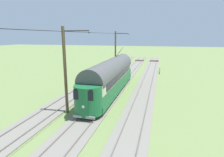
{
  "coord_description": "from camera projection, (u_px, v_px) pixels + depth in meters",
  "views": [
    {
      "loc": [
        -5.94,
        23.65,
        7.15
      ],
      "look_at": [
        -0.3,
        2.07,
        2.03
      ],
      "focal_mm": 30.06,
      "sensor_mm": 36.0,
      "label": 1
    }
  ],
  "objects": [
    {
      "name": "overhead_wire_run",
      "position": [
        91.0,
        33.0,
        16.31
      ],
      "size": [
        2.43,
        42.8,
        0.18
      ],
      "color": "black",
      "rests_on": "ground"
    },
    {
      "name": "track_streetcar_siding",
      "position": [
        145.0,
        91.0,
        24.63
      ],
      "size": [
        2.8,
        80.0,
        0.18
      ],
      "color": "slate",
      "rests_on": "ground"
    },
    {
      "name": "track_third_siding",
      "position": [
        86.0,
        87.0,
        26.66
      ],
      "size": [
        2.8,
        80.0,
        0.18
      ],
      "color": "slate",
      "rests_on": "ground"
    },
    {
      "name": "catenary_pole_mid_near",
      "position": [
        66.0,
        70.0,
        16.98
      ],
      "size": [
        2.64,
        0.28,
        7.95
      ],
      "color": "brown",
      "rests_on": "ground"
    },
    {
      "name": "ground_plane",
      "position": [
        114.0,
        90.0,
        25.36
      ],
      "size": [
        220.0,
        220.0,
        0.0
      ],
      "primitive_type": "plane",
      "color": "olive"
    },
    {
      "name": "catenary_pole_foreground",
      "position": [
        116.0,
        52.0,
        35.27
      ],
      "size": [
        2.64,
        0.28,
        7.95
      ],
      "color": "brown",
      "rests_on": "ground"
    },
    {
      "name": "track_adjacent_siding",
      "position": [
        114.0,
        89.0,
        25.64
      ],
      "size": [
        2.8,
        80.0,
        0.18
      ],
      "color": "slate",
      "rests_on": "ground"
    },
    {
      "name": "switch_stand",
      "position": [
        160.0,
        71.0,
        35.38
      ],
      "size": [
        0.5,
        0.3,
        1.24
      ],
      "color": "black",
      "rests_on": "ground"
    },
    {
      "name": "vintage_streetcar",
      "position": [
        111.0,
        75.0,
        23.55
      ],
      "size": [
        2.65,
        17.88,
        5.17
      ],
      "color": "#196033",
      "rests_on": "ground"
    }
  ]
}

